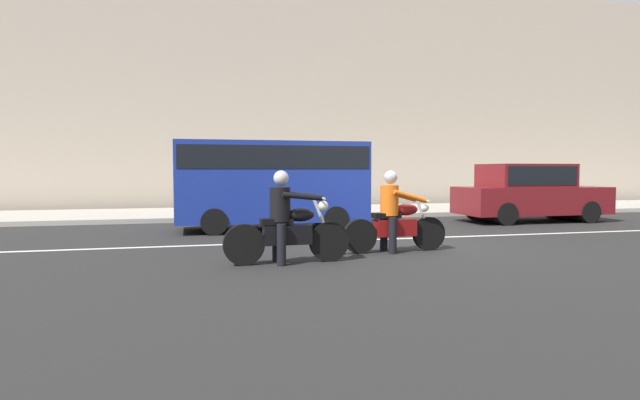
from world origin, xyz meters
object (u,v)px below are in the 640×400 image
motorcycle_with_rider_orange_stripe (394,219)px  parked_van_cobalt_blue (271,179)px  motorcycle_with_rider_black_leather (286,225)px  parked_sedan_maroon (529,192)px  street_sign_post (280,169)px

motorcycle_with_rider_orange_stripe → parked_van_cobalt_blue: bearing=111.5°
motorcycle_with_rider_black_leather → motorcycle_with_rider_orange_stripe: bearing=18.0°
motorcycle_with_rider_orange_stripe → parked_van_cobalt_blue: parked_van_cobalt_blue is taller
motorcycle_with_rider_black_leather → parked_van_cobalt_blue: size_ratio=0.44×
parked_sedan_maroon → motorcycle_with_rider_orange_stripe: bearing=-143.7°
parked_sedan_maroon → street_sign_post: (-6.95, 3.36, 0.71)m
motorcycle_with_rider_orange_stripe → parked_sedan_maroon: bearing=36.3°
motorcycle_with_rider_orange_stripe → motorcycle_with_rider_black_leather: size_ratio=0.98×
motorcycle_with_rider_orange_stripe → parked_sedan_maroon: size_ratio=0.47×
motorcycle_with_rider_orange_stripe → street_sign_post: bearing=96.1°
motorcycle_with_rider_black_leather → street_sign_post: 8.72m
parked_sedan_maroon → street_sign_post: street_sign_post is taller
motorcycle_with_rider_black_leather → parked_van_cobalt_blue: parked_van_cobalt_blue is taller
motorcycle_with_rider_orange_stripe → parked_van_cobalt_blue: size_ratio=0.43×
motorcycle_with_rider_black_leather → street_sign_post: street_sign_post is taller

